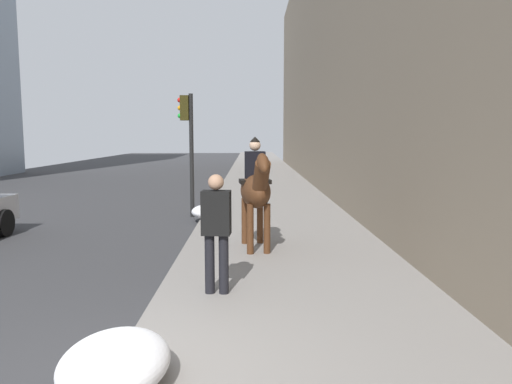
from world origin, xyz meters
TOP-DOWN VIEW (x-y plane):
  - mounted_horse_near at (5.23, -1.46)m, footprint 2.15×0.75m
  - pedestrian_greeting at (2.54, -0.88)m, footprint 0.29×0.42m
  - traffic_light_near_curb at (9.77, 0.43)m, footprint 0.20×0.44m
  - snow_pile_near at (-0.04, -0.15)m, footprint 1.26×0.97m
  - snow_pile_far at (8.86, -0.15)m, footprint 1.04×0.80m

SIDE VIEW (x-z plane):
  - snow_pile_far at x=8.86m, z-range 0.12..0.48m
  - snow_pile_near at x=-0.04m, z-range 0.12..0.56m
  - pedestrian_greeting at x=2.54m, z-range 0.25..1.95m
  - mounted_horse_near at x=5.23m, z-range 0.22..2.43m
  - traffic_light_near_curb at x=9.77m, z-range 0.62..4.14m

